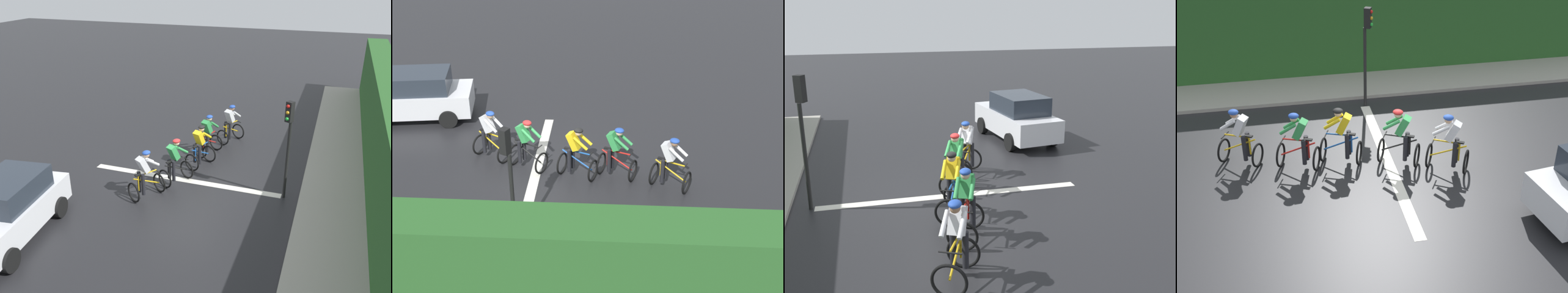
% 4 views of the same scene
% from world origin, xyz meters
% --- Properties ---
extents(ground_plane, '(80.00, 80.00, 0.00)m').
position_xyz_m(ground_plane, '(0.00, 0.00, 0.00)').
color(ground_plane, black).
extents(hedge_wall, '(1.10, 24.75, 3.20)m').
position_xyz_m(hedge_wall, '(6.68, 2.00, 1.60)').
color(hedge_wall, '#265623').
rests_on(hedge_wall, ground).
extents(road_marking_stop_line, '(7.00, 0.30, 0.01)m').
position_xyz_m(road_marking_stop_line, '(0.00, -0.12, 0.00)').
color(road_marking_stop_line, silver).
rests_on(road_marking_stop_line, ground).
extents(cyclist_lead, '(1.08, 1.27, 1.66)m').
position_xyz_m(cyclist_lead, '(0.66, 3.86, 0.80)').
color(cyclist_lead, black).
rests_on(cyclist_lead, ground).
extents(cyclist_second, '(1.03, 1.25, 1.66)m').
position_xyz_m(cyclist_second, '(0.14, 2.31, 0.80)').
color(cyclist_second, black).
rests_on(cyclist_second, ground).
extents(cyclist_mid, '(1.02, 1.25, 1.66)m').
position_xyz_m(cyclist_mid, '(0.21, 1.13, 0.80)').
color(cyclist_mid, black).
rests_on(cyclist_mid, ground).
extents(cyclist_fourth, '(1.10, 1.27, 1.66)m').
position_xyz_m(cyclist_fourth, '(-0.19, -0.42, 0.80)').
color(cyclist_fourth, black).
rests_on(cyclist_fourth, ground).
extents(cyclist_trailing, '(1.13, 1.28, 1.66)m').
position_xyz_m(cyclist_trailing, '(-0.74, -1.64, 0.80)').
color(cyclist_trailing, black).
rests_on(cyclist_trailing, ground).
extents(car_white, '(2.31, 4.30, 1.76)m').
position_xyz_m(car_white, '(-3.39, -4.87, 0.87)').
color(car_white, silver).
rests_on(car_white, ground).
extents(traffic_light_near_crossing, '(0.27, 0.29, 3.34)m').
position_xyz_m(traffic_light_near_crossing, '(3.55, -0.20, 2.22)').
color(traffic_light_near_crossing, black).
rests_on(traffic_light_near_crossing, ground).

